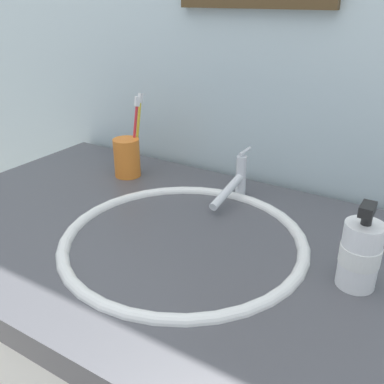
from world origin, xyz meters
TOP-DOWN VIEW (x-y plane):
  - tiled_wall_back at (0.00, 0.37)m, footprint 2.31×0.04m
  - sink_basin at (0.04, -0.01)m, footprint 0.47×0.47m
  - faucet at (0.04, 0.21)m, footprint 0.02×0.17m
  - toothbrush_cup at (-0.26, 0.19)m, footprint 0.07×0.07m
  - toothbrush_yellow at (-0.25, 0.23)m, footprint 0.01×0.05m
  - toothbrush_red at (-0.25, 0.22)m, footprint 0.02×0.04m
  - soap_dispenser at (0.35, 0.02)m, footprint 0.06×0.06m

SIDE VIEW (x-z plane):
  - sink_basin at x=0.04m, z-range 0.82..0.93m
  - faucet at x=0.04m, z-range 0.90..1.01m
  - toothbrush_cup at x=-0.26m, z-range 0.91..1.01m
  - soap_dispenser at x=0.35m, z-range 0.89..1.04m
  - toothbrush_red at x=-0.25m, z-range 0.93..1.12m
  - toothbrush_yellow at x=-0.25m, z-range 0.93..1.12m
  - tiled_wall_back at x=0.00m, z-range 0.00..2.40m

